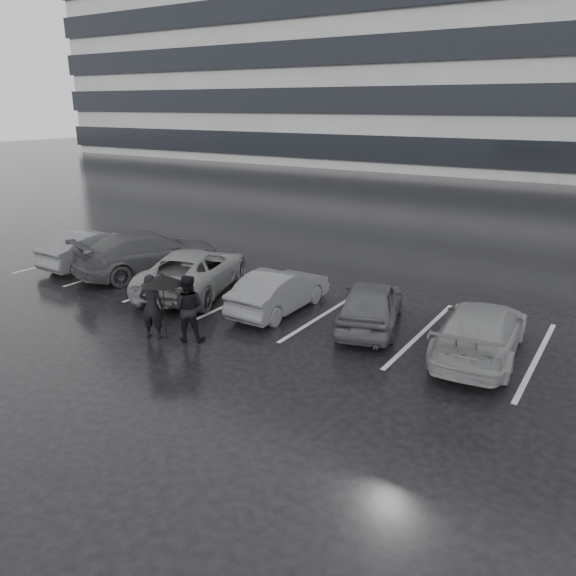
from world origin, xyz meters
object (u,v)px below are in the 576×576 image
(pedestrian_left, at_px, (152,306))
(car_west_d, at_px, (94,248))
(car_east, at_px, (481,330))
(car_west_c, at_px, (149,253))
(pedestrian_right, at_px, (188,308))
(car_west_a, at_px, (280,291))
(car_west_b, at_px, (194,271))
(car_main, at_px, (371,304))

(pedestrian_left, bearing_deg, car_west_d, -53.04)
(car_east, bearing_deg, car_west_c, -8.24)
(car_west_c, xyz_separation_m, pedestrian_right, (5.12, -3.69, 0.11))
(car_west_a, height_order, car_west_c, car_west_c)
(car_west_d, bearing_deg, pedestrian_left, 151.67)
(car_west_a, distance_m, pedestrian_left, 3.74)
(car_west_a, xyz_separation_m, car_east, (5.62, 0.02, 0.03))
(car_west_a, relative_size, car_west_d, 0.91)
(car_west_b, bearing_deg, car_west_c, -33.19)
(pedestrian_right, bearing_deg, car_west_c, -63.91)
(car_west_c, relative_size, pedestrian_left, 3.02)
(car_west_c, distance_m, pedestrian_right, 6.31)
(car_main, height_order, car_west_c, car_west_c)
(car_west_d, xyz_separation_m, pedestrian_right, (7.58, -3.32, 0.19))
(car_west_d, height_order, pedestrian_right, pedestrian_right)
(car_main, xyz_separation_m, pedestrian_left, (-4.31, -3.67, 0.21))
(car_west_d, height_order, pedestrian_left, pedestrian_left)
(pedestrian_left, bearing_deg, car_east, -179.21)
(car_west_a, xyz_separation_m, car_west_d, (-8.34, 0.32, 0.06))
(car_west_a, bearing_deg, pedestrian_right, 75.51)
(car_main, bearing_deg, car_west_b, -14.15)
(car_main, relative_size, car_east, 0.86)
(car_main, height_order, car_east, car_main)
(car_west_c, relative_size, car_east, 1.17)
(car_east, height_order, pedestrian_left, pedestrian_left)
(car_main, height_order, car_west_d, car_west_d)
(car_west_a, relative_size, pedestrian_left, 2.17)
(car_west_a, xyz_separation_m, car_west_b, (-3.24, 0.02, 0.08))
(car_west_b, xyz_separation_m, car_east, (8.86, 0.00, -0.05))
(car_main, bearing_deg, pedestrian_right, 26.88)
(pedestrian_left, bearing_deg, car_west_c, -67.90)
(pedestrian_left, height_order, pedestrian_right, pedestrian_right)
(car_east, bearing_deg, pedestrian_right, 20.43)
(car_west_c, xyz_separation_m, pedestrian_left, (4.26, -4.05, 0.10))
(car_east, height_order, pedestrian_right, pedestrian_right)
(car_main, relative_size, car_west_b, 0.76)
(pedestrian_left, bearing_deg, car_west_a, -139.99)
(car_main, xyz_separation_m, car_east, (2.93, -0.28, -0.00))
(car_west_b, bearing_deg, car_main, 163.73)
(car_east, relative_size, pedestrian_left, 2.58)
(car_west_d, relative_size, pedestrian_right, 2.35)
(car_west_a, bearing_deg, car_east, 179.92)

